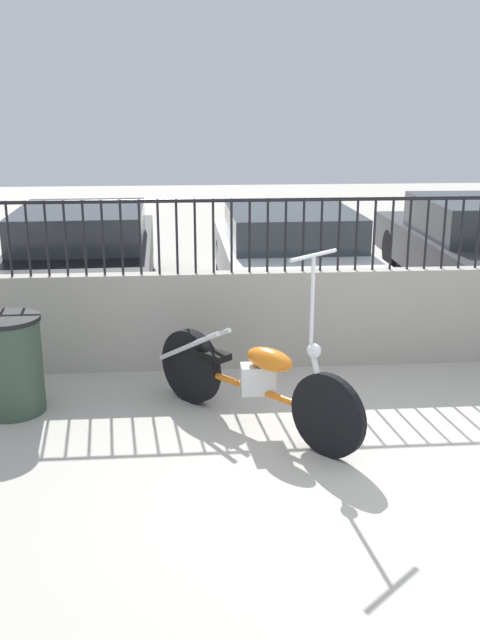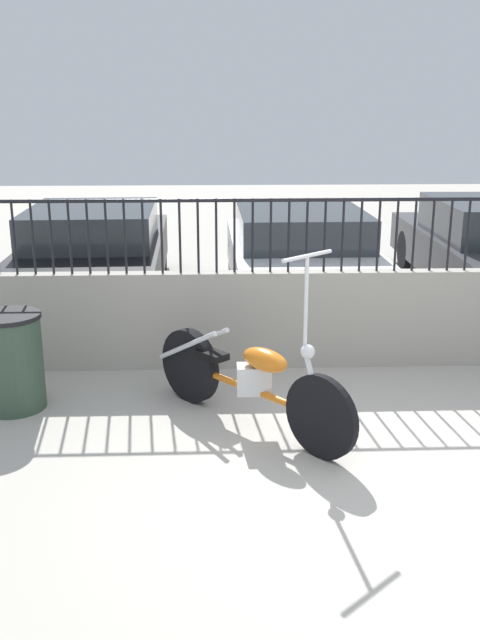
% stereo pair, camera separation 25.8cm
% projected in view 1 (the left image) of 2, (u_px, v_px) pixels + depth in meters
% --- Properties ---
extents(ground_plane, '(40.00, 40.00, 0.00)m').
position_uv_depth(ground_plane, '(391.00, 480.00, 5.10)').
color(ground_plane, '#ADA89E').
extents(low_wall, '(9.59, 0.18, 0.99)m').
position_uv_depth(low_wall, '(327.00, 318.00, 7.27)').
color(low_wall, '#9E998E').
rests_on(low_wall, ground_plane).
extents(fence_railing, '(9.59, 0.04, 0.73)m').
position_uv_depth(fence_railing, '(331.00, 222.00, 6.99)').
color(fence_railing, black).
rests_on(fence_railing, low_wall).
extents(motorcycle_orange, '(1.55, 1.71, 1.55)m').
position_uv_depth(motorcycle_orange, '(244.00, 377.00, 5.92)').
color(motorcycle_orange, black).
rests_on(motorcycle_orange, ground_plane).
extents(trash_bin, '(0.58, 0.58, 0.86)m').
position_uv_depth(trash_bin, '(10.00, 365.00, 6.13)').
color(trash_bin, '#334738').
rests_on(trash_bin, ground_plane).
extents(car_black, '(1.92, 4.45, 1.30)m').
position_uv_depth(car_black, '(84.00, 254.00, 9.57)').
color(car_black, black).
rests_on(car_black, ground_plane).
extents(car_white, '(1.84, 3.99, 1.27)m').
position_uv_depth(car_white, '(289.00, 255.00, 9.58)').
color(car_white, black).
rests_on(car_white, ground_plane).
extents(car_dark_grey, '(2.04, 4.55, 1.33)m').
position_uv_depth(car_dark_grey, '(478.00, 244.00, 10.21)').
color(car_dark_grey, black).
rests_on(car_dark_grey, ground_plane).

